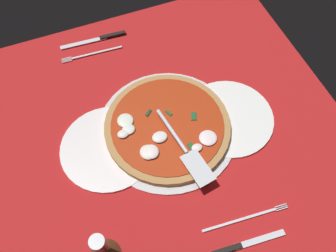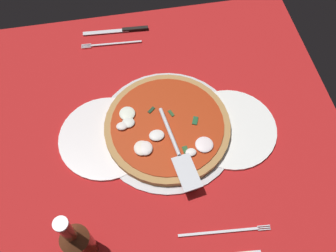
# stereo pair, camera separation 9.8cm
# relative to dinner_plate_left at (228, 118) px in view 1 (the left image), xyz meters

# --- Properties ---
(ground_plane) EXTENTS (0.95, 0.95, 0.01)m
(ground_plane) POSITION_rel_dinner_plate_left_xyz_m (0.17, -0.01, -0.01)
(ground_plane) COLOR #B21B1C
(checker_pattern) EXTENTS (0.95, 0.95, 0.00)m
(checker_pattern) POSITION_rel_dinner_plate_left_xyz_m (0.17, -0.01, -0.01)
(checker_pattern) COLOR white
(checker_pattern) RESTS_ON ground_plane
(pizza_pan) EXTENTS (0.38, 0.38, 0.01)m
(pizza_pan) POSITION_rel_dinner_plate_left_xyz_m (0.17, -0.03, -0.00)
(pizza_pan) COLOR silver
(pizza_pan) RESTS_ON ground_plane
(dinner_plate_left) EXTENTS (0.25, 0.25, 0.01)m
(dinner_plate_left) POSITION_rel_dinner_plate_left_xyz_m (0.00, 0.00, 0.00)
(dinner_plate_left) COLOR white
(dinner_plate_left) RESTS_ON ground_plane
(dinner_plate_right) EXTENTS (0.25, 0.25, 0.01)m
(dinner_plate_right) POSITION_rel_dinner_plate_left_xyz_m (0.33, -0.03, 0.00)
(dinner_plate_right) COLOR white
(dinner_plate_right) RESTS_ON ground_plane
(pizza) EXTENTS (0.34, 0.34, 0.03)m
(pizza) POSITION_rel_dinner_plate_left_xyz_m (0.17, -0.03, 0.01)
(pizza) COLOR #B28047
(pizza) RESTS_ON pizza_pan
(pizza_server) EXTENTS (0.07, 0.24, 0.01)m
(pizza_server) POSITION_rel_dinner_plate_left_xyz_m (0.16, 0.06, 0.04)
(pizza_server) COLOR silver
(pizza_server) RESTS_ON pizza
(place_setting_near) EXTENTS (0.22, 0.13, 0.01)m
(place_setting_near) POSITION_rel_dinner_plate_left_xyz_m (0.27, -0.39, -0.00)
(place_setting_near) COLOR white
(place_setting_near) RESTS_ON ground_plane
(place_setting_far) EXTENTS (0.22, 0.14, 0.01)m
(place_setting_far) POSITION_rel_dinner_plate_left_xyz_m (0.11, 0.29, -0.00)
(place_setting_far) COLOR white
(place_setting_far) RESTS_ON ground_plane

